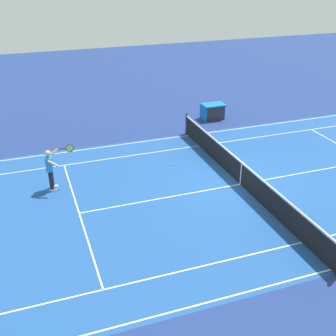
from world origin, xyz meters
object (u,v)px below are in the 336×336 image
Objects in this scene: tennis_player_near at (51,168)px; equipment_cart_tarped at (213,111)px; tennis_net at (241,173)px; tennis_ball at (171,164)px.

tennis_player_near is 10.66m from equipment_cart_tarped.
tennis_net reaches higher than equipment_cart_tarped.
tennis_player_near is (7.06, -2.11, 0.44)m from tennis_net.
equipment_cart_tarped is (-2.20, -7.37, -0.05)m from tennis_net.
tennis_net is at bearing 73.39° from equipment_cart_tarped.
tennis_player_near reaches higher than equipment_cart_tarped.
equipment_cart_tarped is at bearing -106.61° from tennis_net.
tennis_net is 177.27× the size of tennis_ball.
tennis_player_near reaches higher than tennis_ball.
tennis_ball is (2.02, -2.57, -0.46)m from tennis_net.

